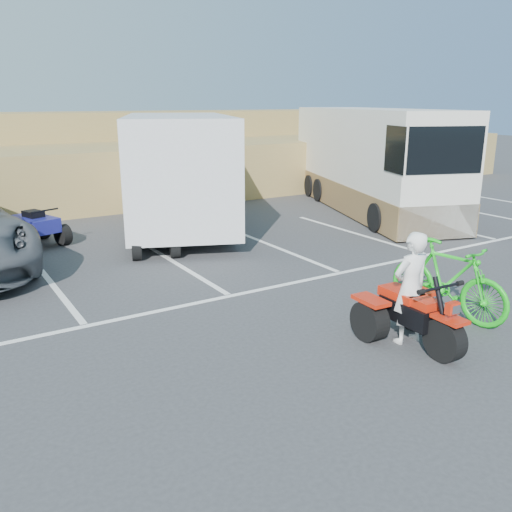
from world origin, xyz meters
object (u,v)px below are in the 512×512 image
cargo_trailer (179,168)px  rider (410,288)px  green_dirt_bike (448,279)px  rv_motorhome (369,167)px  quad_atv_green (155,253)px  red_trike_atv (413,345)px  quad_atv_blue (37,245)px

cargo_trailer → rider: bearing=-69.7°
green_dirt_bike → rv_motorhome: size_ratio=0.23×
cargo_trailer → quad_atv_green: size_ratio=5.00×
red_trike_atv → rider: 0.87m
green_dirt_bike → rv_motorhome: bearing=46.3°
rider → rv_motorhome: (6.81, 8.15, 0.55)m
cargo_trailer → rv_motorhome: rv_motorhome is taller
rider → rv_motorhome: bearing=-126.8°
red_trike_atv → quad_atv_blue: (-3.66, 9.17, 0.00)m
red_trike_atv → quad_atv_green: bearing=104.5°
green_dirt_bike → cargo_trailer: size_ratio=0.30×
rv_motorhome → quad_atv_blue: 10.61m
green_dirt_bike → quad_atv_green: bearing=104.8°
cargo_trailer → red_trike_atv: bearing=-69.7°
quad_atv_green → rv_motorhome: bearing=28.0°
rider → rv_motorhome: size_ratio=0.18×
red_trike_atv → green_dirt_bike: bearing=24.8°
rv_motorhome → cargo_trailer: bearing=-166.8°
quad_atv_blue → quad_atv_green: 3.24m
rv_motorhome → quad_atv_green: (-8.21, -1.45, -1.41)m
cargo_trailer → quad_atv_blue: cargo_trailer is taller
red_trike_atv → rv_motorhome: 10.84m
green_dirt_bike → quad_atv_green: size_ratio=1.48×
rider → green_dirt_bike: rider is taller
red_trike_atv → quad_atv_green: 6.99m
red_trike_atv → quad_atv_blue: size_ratio=1.09×
cargo_trailer → quad_atv_green: (-1.68, -2.19, -1.71)m
cargo_trailer → quad_atv_green: 3.25m
cargo_trailer → rv_motorhome: (6.53, -0.74, -0.30)m
cargo_trailer → green_dirt_bike: bearing=-60.9°
cargo_trailer → rv_motorhome: size_ratio=0.79×
red_trike_atv → rv_motorhome: bearing=53.6°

